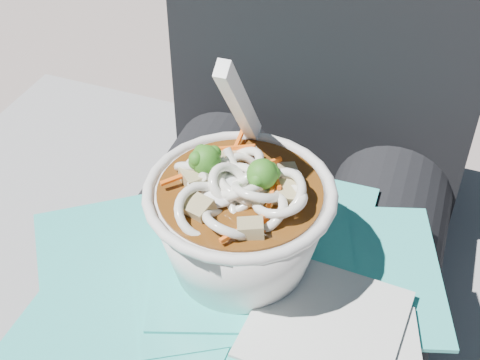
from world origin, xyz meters
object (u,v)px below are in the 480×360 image
(person_body, at_px, (276,242))
(plastic_bag, at_px, (237,276))
(udon_bowl, at_px, (240,218))
(lap, at_px, (247,323))

(person_body, xyz_separation_m, plastic_bag, (-0.01, -0.10, 0.06))
(plastic_bag, bearing_deg, person_body, 86.59)
(plastic_bag, xyz_separation_m, udon_bowl, (-0.00, 0.01, 0.06))
(person_body, bearing_deg, udon_bowl, -93.67)
(lap, distance_m, person_body, 0.09)
(lap, xyz_separation_m, plastic_bag, (-0.01, -0.01, 0.08))
(plastic_bag, height_order, udon_bowl, udon_bowl)
(lap, height_order, plastic_bag, plastic_bag)
(lap, distance_m, plastic_bag, 0.08)
(lap, relative_size, plastic_bag, 1.22)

